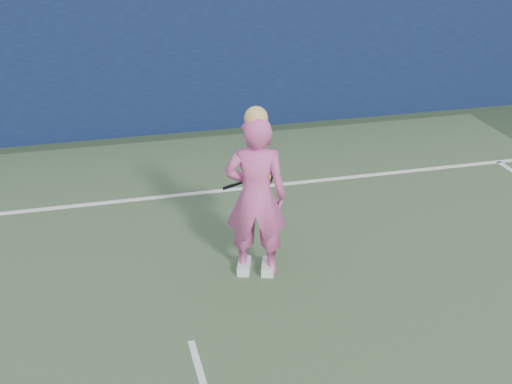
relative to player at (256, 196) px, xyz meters
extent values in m
cube|color=#0D153A|center=(-0.83, 4.49, 0.42)|extent=(24.00, 0.40, 2.50)
imported|color=#DC559C|center=(0.00, 0.00, -0.01)|extent=(0.70, 0.56, 1.65)
sphere|color=#DEBE63|center=(0.00, 0.00, 0.79)|extent=(0.22, 0.22, 0.22)
cube|color=white|center=(0.11, -0.04, -0.78)|extent=(0.20, 0.30, 0.10)
cube|color=white|center=(-0.11, 0.04, -0.78)|extent=(0.20, 0.30, 0.10)
torus|color=black|center=(0.17, 0.45, -0.01)|extent=(0.29, 0.11, 0.29)
torus|color=yellow|center=(0.17, 0.45, -0.01)|extent=(0.24, 0.08, 0.24)
cylinder|color=beige|center=(0.17, 0.45, -0.01)|extent=(0.23, 0.07, 0.23)
cylinder|color=black|center=(-0.05, 0.48, -0.06)|extent=(0.26, 0.04, 0.10)
cylinder|color=black|center=(-0.17, 0.50, -0.10)|extent=(0.12, 0.04, 0.06)
cube|color=white|center=(-0.83, 1.99, -0.82)|extent=(11.00, 0.08, 0.01)
camera|label=1|loc=(-1.54, -6.01, 2.86)|focal=50.00mm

